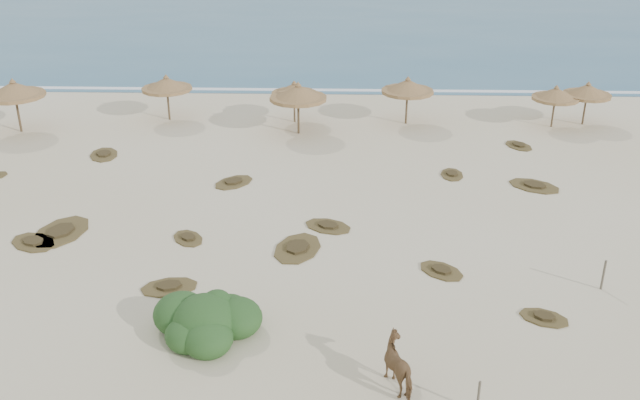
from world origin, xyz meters
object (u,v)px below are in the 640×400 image
(palapa_0, at_px, (14,90))
(palapa_1, at_px, (167,85))
(horse, at_px, (402,365))
(bush, at_px, (206,321))

(palapa_0, height_order, palapa_1, palapa_0)
(palapa_1, relative_size, horse, 2.21)
(palapa_0, xyz_separation_m, horse, (20.67, -22.40, -1.74))
(palapa_0, xyz_separation_m, bush, (14.49, -20.00, -1.95))
(bush, bearing_deg, horse, -21.23)
(horse, height_order, bush, horse)
(palapa_0, distance_m, horse, 30.52)
(palapa_0, distance_m, palapa_1, 8.62)
(palapa_1, bearing_deg, bush, -74.50)
(palapa_0, height_order, horse, palapa_0)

